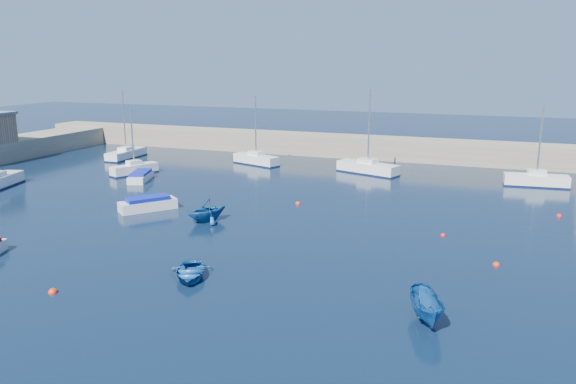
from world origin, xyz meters
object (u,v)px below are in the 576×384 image
(sailboat_3, at_px, (134,169))
(sailboat_5, at_px, (256,159))
(sailboat_7, at_px, (536,180))
(sailboat_4, at_px, (126,154))
(dinghy_right, at_px, (427,308))
(motorboat_2, at_px, (141,176))
(dinghy_center, at_px, (190,272))
(dinghy_left, at_px, (206,210))
(sailboat_6, at_px, (368,168))
(motorboat_1, at_px, (148,204))

(sailboat_3, height_order, sailboat_5, sailboat_5)
(sailboat_3, bearing_deg, sailboat_7, 36.45)
(sailboat_4, height_order, dinghy_right, sailboat_4)
(motorboat_2, relative_size, dinghy_right, 1.37)
(sailboat_7, relative_size, motorboat_2, 1.64)
(sailboat_5, height_order, dinghy_center, sailboat_5)
(sailboat_5, relative_size, dinghy_center, 2.34)
(dinghy_left, relative_size, dinghy_right, 0.96)
(sailboat_4, distance_m, sailboat_6, 30.82)
(sailboat_6, xyz_separation_m, motorboat_1, (-13.56, -21.68, -0.12))
(sailboat_4, height_order, sailboat_5, sailboat_4)
(motorboat_2, bearing_deg, sailboat_7, -3.56)
(dinghy_center, bearing_deg, sailboat_5, 82.48)
(sailboat_3, bearing_deg, motorboat_2, -20.07)
(dinghy_center, xyz_separation_m, dinghy_left, (-4.75, 10.60, 0.54))
(motorboat_1, xyz_separation_m, motorboat_2, (-7.55, 9.73, -0.08))
(sailboat_7, distance_m, motorboat_1, 37.21)
(sailboat_3, xyz_separation_m, dinghy_center, (21.06, -24.03, -0.25))
(dinghy_right, bearing_deg, sailboat_6, 87.68)
(sailboat_3, xyz_separation_m, sailboat_5, (10.01, 10.11, 0.03))
(sailboat_7, distance_m, dinghy_right, 34.45)
(motorboat_1, relative_size, dinghy_center, 1.34)
(sailboat_3, height_order, dinghy_right, sailboat_3)
(sailboat_3, height_order, sailboat_4, sailboat_4)
(sailboat_3, xyz_separation_m, sailboat_7, (40.65, 9.07, 0.04))
(dinghy_right, bearing_deg, motorboat_2, 125.25)
(sailboat_5, height_order, motorboat_1, sailboat_5)
(motorboat_1, distance_m, dinghy_center, 16.13)
(sailboat_3, relative_size, dinghy_right, 1.97)
(motorboat_2, bearing_deg, dinghy_right, -55.46)
(sailboat_6, relative_size, motorboat_2, 1.87)
(sailboat_6, bearing_deg, sailboat_3, 131.55)
(sailboat_4, relative_size, dinghy_right, 2.41)
(sailboat_3, bearing_deg, dinghy_center, -24.90)
(sailboat_3, distance_m, sailboat_7, 41.65)
(motorboat_2, distance_m, dinghy_left, 17.60)
(sailboat_6, xyz_separation_m, dinghy_center, (-2.61, -33.53, -0.29))
(motorboat_2, height_order, dinghy_right, dinghy_right)
(motorboat_1, bearing_deg, sailboat_5, 127.56)
(sailboat_7, bearing_deg, sailboat_3, 97.08)
(sailboat_7, relative_size, dinghy_center, 2.32)
(sailboat_6, bearing_deg, motorboat_1, 167.67)
(dinghy_left, height_order, dinghy_right, dinghy_left)
(sailboat_4, bearing_deg, dinghy_right, -40.87)
(sailboat_7, bearing_deg, motorboat_1, 119.35)
(sailboat_5, xyz_separation_m, sailboat_7, (30.64, -1.04, 0.01))
(dinghy_left, bearing_deg, dinghy_center, -37.23)
(dinghy_right, bearing_deg, sailboat_7, 59.86)
(sailboat_3, distance_m, motorboat_2, 3.55)
(sailboat_4, distance_m, motorboat_1, 26.71)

